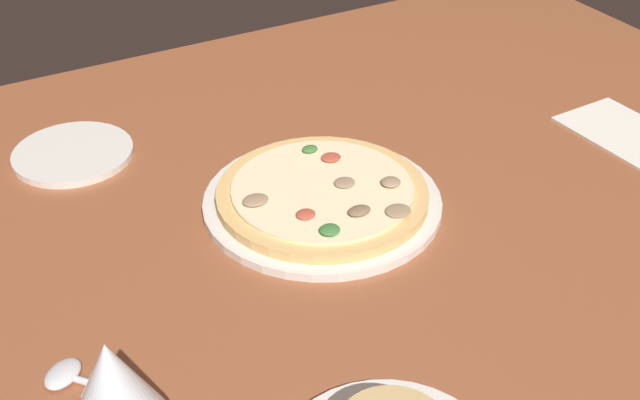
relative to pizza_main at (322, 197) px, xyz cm
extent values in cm
cube|color=brown|center=(3.56, 5.24, -3.21)|extent=(150.00, 110.00, 4.00)
cylinder|color=silver|center=(0.00, -0.04, -0.71)|extent=(27.64, 27.64, 1.00)
cylinder|color=tan|center=(0.00, -0.04, 0.39)|extent=(24.49, 24.49, 1.20)
cylinder|color=beige|center=(0.00, -0.04, 1.19)|extent=(21.01, 21.01, 0.40)
ellipsoid|color=#AD4733|center=(4.38, 4.06, 1.67)|extent=(2.16, 2.00, 0.56)
ellipsoid|color=brown|center=(-0.97, 6.45, 1.77)|extent=(2.66, 1.89, 0.75)
ellipsoid|color=#937556|center=(-2.52, 0.69, 1.63)|extent=(2.46, 2.28, 0.48)
ellipsoid|color=#387033|center=(-2.55, -7.67, 1.73)|extent=(1.95, 1.59, 0.68)
ellipsoid|color=#937556|center=(-7.10, 3.37, 1.77)|extent=(2.27, 2.18, 0.76)
ellipsoid|color=#937556|center=(-4.81, 8.32, 1.60)|extent=(2.92, 2.63, 0.42)
ellipsoid|color=#937556|center=(8.00, -1.02, 1.70)|extent=(2.98, 2.44, 0.62)
ellipsoid|color=#AD4733|center=(-3.91, -4.88, 1.61)|extent=(2.44, 2.25, 0.44)
ellipsoid|color=#387033|center=(3.99, 7.87, 1.74)|extent=(2.26, 2.15, 0.69)
cone|color=silver|center=(31.97, 27.59, 11.31)|extent=(7.82, 7.82, 8.40)
cylinder|color=silver|center=(22.24, -24.99, -0.76)|extent=(15.08, 15.08, 0.90)
cube|color=silver|center=(-43.33, 7.27, -1.06)|extent=(11.98, 21.03, 0.30)
ellipsoid|color=silver|center=(33.40, 12.10, -0.71)|extent=(4.86, 4.73, 1.00)
cylinder|color=silver|center=(30.24, 15.80, -0.86)|extent=(6.86, 7.87, 0.70)
camera|label=1|loc=(38.88, 68.94, 54.21)|focal=46.75mm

